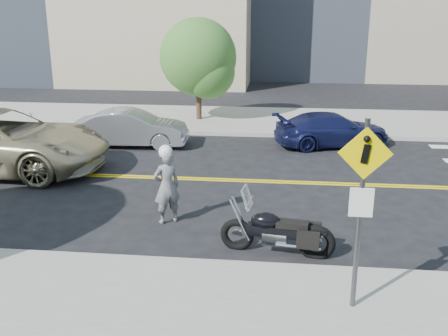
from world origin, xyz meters
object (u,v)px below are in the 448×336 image
at_px(pedestrian_sign, 361,198).
at_px(parked_car_silver, 132,128).
at_px(motorcycle, 278,222).
at_px(motorcyclist, 167,184).
at_px(parked_car_blue, 332,129).

height_order(pedestrian_sign, parked_car_silver, pedestrian_sign).
distance_m(pedestrian_sign, motorcycle, 2.68).
relative_size(pedestrian_sign, parked_car_silver, 0.79).
bearing_deg(motorcycle, pedestrian_sign, -51.36).
bearing_deg(motorcyclist, motorcycle, 118.45).
height_order(motorcycle, parked_car_blue, motorcycle).
distance_m(parked_car_silver, parked_car_blue, 6.85).
xyz_separation_m(pedestrian_sign, motorcyclist, (-3.66, 3.27, -1.07)).
bearing_deg(parked_car_silver, motorcycle, -149.56).
xyz_separation_m(pedestrian_sign, motorcycle, (-1.21, 2.00, -1.30)).
xyz_separation_m(motorcycle, parked_car_silver, (-5.06, 7.59, -0.04)).
bearing_deg(parked_car_silver, motorcyclist, -160.85).
xyz_separation_m(motorcycle, parked_car_blue, (1.75, 8.36, -0.09)).
bearing_deg(parked_car_silver, parked_car_blue, -86.73).
height_order(pedestrian_sign, motorcycle, pedestrian_sign).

